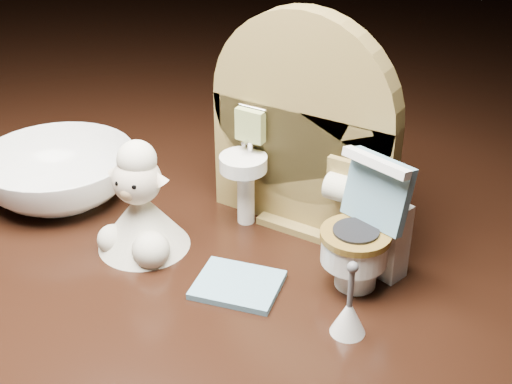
% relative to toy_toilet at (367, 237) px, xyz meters
% --- Properties ---
extents(backdrop_panel, '(0.13, 0.05, 0.15)m').
position_rel_toy_toilet_xyz_m(backdrop_panel, '(-0.07, 0.04, 0.04)').
color(backdrop_panel, olive).
rests_on(backdrop_panel, ground).
extents(toy_toilet, '(0.05, 0.06, 0.08)m').
position_rel_toy_toilet_xyz_m(toy_toilet, '(0.00, 0.00, 0.00)').
color(toy_toilet, white).
rests_on(toy_toilet, ground).
extents(bath_mat, '(0.06, 0.05, 0.00)m').
position_rel_toy_toilet_xyz_m(bath_mat, '(-0.06, -0.05, -0.03)').
color(bath_mat, '#6899B1').
rests_on(bath_mat, ground).
extents(toilet_brush, '(0.02, 0.02, 0.05)m').
position_rel_toy_toilet_xyz_m(toilet_brush, '(0.01, -0.05, -0.02)').
color(toilet_brush, white).
rests_on(toilet_brush, ground).
extents(plush_lamb, '(0.06, 0.06, 0.08)m').
position_rel_toy_toilet_xyz_m(plush_lamb, '(-0.14, -0.04, -0.00)').
color(plush_lamb, beige).
rests_on(plush_lamb, ground).
extents(ceramic_bowl, '(0.14, 0.14, 0.04)m').
position_rel_toy_toilet_xyz_m(ceramic_bowl, '(-0.23, -0.02, -0.01)').
color(ceramic_bowl, white).
rests_on(ceramic_bowl, ground).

